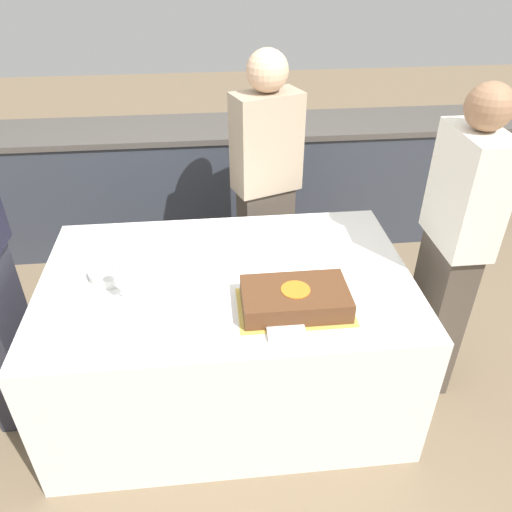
{
  "coord_description": "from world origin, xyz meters",
  "views": [
    {
      "loc": [
        -0.06,
        -1.88,
        2.13
      ],
      "look_at": [
        0.14,
        0.0,
        0.86
      ],
      "focal_mm": 35.0,
      "sensor_mm": 36.0,
      "label": 1
    }
  ],
  "objects_px": {
    "cake": "(295,299)",
    "wine_glass": "(119,275)",
    "plate_stack": "(113,272)",
    "person_cutting_cake": "(266,185)",
    "person_seated_right": "(452,249)"
  },
  "relations": [
    {
      "from": "person_seated_right",
      "to": "wine_glass",
      "type": "bearing_deg",
      "value": -85.53
    },
    {
      "from": "wine_glass",
      "to": "person_seated_right",
      "type": "height_order",
      "value": "person_seated_right"
    },
    {
      "from": "person_cutting_cake",
      "to": "person_seated_right",
      "type": "xyz_separation_m",
      "value": [
        0.8,
        -0.77,
        -0.01
      ]
    },
    {
      "from": "cake",
      "to": "person_seated_right",
      "type": "bearing_deg",
      "value": 18.04
    },
    {
      "from": "cake",
      "to": "wine_glass",
      "type": "distance_m",
      "value": 0.76
    },
    {
      "from": "wine_glass",
      "to": "person_cutting_cake",
      "type": "bearing_deg",
      "value": 50.29
    },
    {
      "from": "person_cutting_cake",
      "to": "person_seated_right",
      "type": "relative_size",
      "value": 0.99
    },
    {
      "from": "plate_stack",
      "to": "wine_glass",
      "type": "height_order",
      "value": "wine_glass"
    },
    {
      "from": "person_cutting_cake",
      "to": "plate_stack",
      "type": "bearing_deg",
      "value": 21.66
    },
    {
      "from": "cake",
      "to": "wine_glass",
      "type": "bearing_deg",
      "value": 169.2
    },
    {
      "from": "plate_stack",
      "to": "person_cutting_cake",
      "type": "distance_m",
      "value": 1.07
    },
    {
      "from": "plate_stack",
      "to": "person_cutting_cake",
      "type": "xyz_separation_m",
      "value": [
        0.8,
        0.71,
        0.06
      ]
    },
    {
      "from": "wine_glass",
      "to": "person_seated_right",
      "type": "bearing_deg",
      "value": 4.47
    },
    {
      "from": "wine_glass",
      "to": "person_seated_right",
      "type": "distance_m",
      "value": 1.55
    },
    {
      "from": "cake",
      "to": "person_seated_right",
      "type": "xyz_separation_m",
      "value": [
        0.8,
        0.26,
        0.03
      ]
    }
  ]
}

